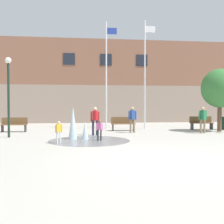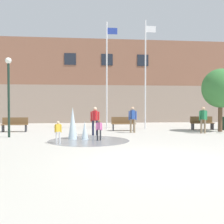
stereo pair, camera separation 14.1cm
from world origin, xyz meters
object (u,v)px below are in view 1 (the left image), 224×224
(street_tree_near_building, at_px, (220,88))
(park_bench_center, at_px, (123,123))
(child_with_pink_shirt, at_px, (99,128))
(child_in_fountain, at_px, (59,130))
(flagpole_right, at_px, (145,71))
(adult_in_red, at_px, (95,119))
(adult_watching, at_px, (203,118))
(lamp_post_left_lane, at_px, (8,86))
(flagpole_left, at_px, (107,72))
(teen_by_trashcan, at_px, (132,118))
(park_bench_left_of_flagpoles, at_px, (14,124))
(park_bench_near_trashcan, at_px, (201,123))

(street_tree_near_building, bearing_deg, park_bench_center, 168.34)
(child_with_pink_shirt, bearing_deg, child_in_fountain, 53.27)
(flagpole_right, bearing_deg, adult_in_red, -134.06)
(park_bench_center, bearing_deg, adult_watching, -25.81)
(child_with_pink_shirt, relative_size, flagpole_right, 0.13)
(lamp_post_left_lane, bearing_deg, flagpole_right, 27.27)
(park_bench_center, height_order, flagpole_left, flagpole_left)
(child_with_pink_shirt, xyz_separation_m, lamp_post_left_lane, (-4.63, 1.78, 2.12))
(adult_watching, bearing_deg, teen_by_trashcan, 56.38)
(child_in_fountain, xyz_separation_m, lamp_post_left_lane, (-2.80, 2.53, 2.12))
(park_bench_center, relative_size, flagpole_left, 0.21)
(park_bench_center, height_order, child_with_pink_shirt, child_with_pink_shirt)
(adult_watching, xyz_separation_m, street_tree_near_building, (1.57, 0.92, 1.83))
(child_with_pink_shirt, distance_m, adult_in_red, 2.18)
(flagpole_right, bearing_deg, street_tree_near_building, -31.18)
(park_bench_center, relative_size, flagpole_right, 0.21)
(child_in_fountain, height_order, teen_by_trashcan, teen_by_trashcan)
(adult_watching, bearing_deg, park_bench_center, 41.52)
(flagpole_right, bearing_deg, child_in_fountain, -129.01)
(lamp_post_left_lane, height_order, street_tree_near_building, lamp_post_left_lane)
(teen_by_trashcan, height_order, flagpole_left, flagpole_left)
(child_in_fountain, bearing_deg, lamp_post_left_lane, 110.78)
(adult_watching, bearing_deg, lamp_post_left_lane, 71.46)
(child_in_fountain, relative_size, teen_by_trashcan, 0.62)
(park_bench_center, relative_size, child_in_fountain, 1.62)
(teen_by_trashcan, bearing_deg, lamp_post_left_lane, 93.51)
(adult_in_red, distance_m, child_in_fountain, 3.40)
(park_bench_left_of_flagpoles, height_order, child_with_pink_shirt, child_with_pink_shirt)
(park_bench_near_trashcan, distance_m, flagpole_right, 5.32)
(park_bench_left_of_flagpoles, relative_size, street_tree_near_building, 0.40)
(park_bench_left_of_flagpoles, height_order, park_bench_center, same)
(park_bench_near_trashcan, height_order, flagpole_right, flagpole_right)
(child_with_pink_shirt, height_order, teen_by_trashcan, teen_by_trashcan)
(park_bench_left_of_flagpoles, distance_m, lamp_post_left_lane, 3.69)
(adult_in_red, xyz_separation_m, street_tree_near_building, (8.05, 1.34, 1.83))
(flagpole_left, height_order, flagpole_right, flagpole_right)
(flagpole_left, bearing_deg, park_bench_near_trashcan, -10.14)
(lamp_post_left_lane, xyz_separation_m, street_tree_near_building, (12.57, 1.71, 0.06))
(park_bench_left_of_flagpoles, distance_m, park_bench_near_trashcan, 12.48)
(teen_by_trashcan, bearing_deg, adult_watching, -110.48)
(child_with_pink_shirt, height_order, flagpole_right, flagpole_right)
(street_tree_near_building, bearing_deg, adult_watching, -149.60)
(adult_in_red, relative_size, flagpole_right, 0.20)
(child_with_pink_shirt, distance_m, street_tree_near_building, 8.94)
(child_with_pink_shirt, xyz_separation_m, flagpole_right, (3.68, 6.07, 3.55))
(flagpole_right, distance_m, lamp_post_left_lane, 9.47)
(park_bench_near_trashcan, bearing_deg, lamp_post_left_lane, -165.41)
(park_bench_left_of_flagpoles, height_order, street_tree_near_building, street_tree_near_building)
(street_tree_near_building, bearing_deg, teen_by_trashcan, -178.78)
(park_bench_center, bearing_deg, street_tree_near_building, -11.66)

